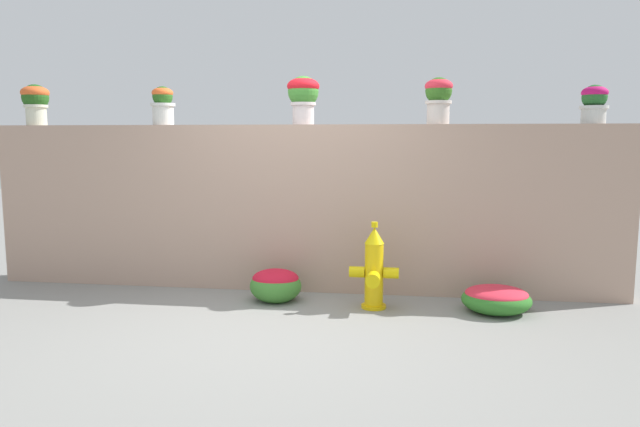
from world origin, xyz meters
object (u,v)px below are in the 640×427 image
at_px(flower_bush_left, 496,298).
at_px(potted_plant_3, 439,96).
at_px(potted_plant_0, 35,100).
at_px(potted_plant_2, 303,94).
at_px(potted_plant_4, 594,102).
at_px(potted_plant_1, 163,103).
at_px(flower_bush_right, 276,284).
at_px(fire_hydrant, 374,271).

bearing_deg(flower_bush_left, potted_plant_3, 130.66).
distance_m(potted_plant_3, flower_bush_left, 2.06).
height_order(potted_plant_0, flower_bush_left, potted_plant_0).
relative_size(potted_plant_2, potted_plant_4, 1.32).
distance_m(potted_plant_0, potted_plant_3, 4.37).
height_order(potted_plant_1, flower_bush_right, potted_plant_1).
distance_m(potted_plant_2, potted_plant_3, 1.37).
height_order(potted_plant_2, potted_plant_4, potted_plant_2).
xyz_separation_m(potted_plant_1, potted_plant_4, (4.37, 0.04, -0.02)).
bearing_deg(fire_hydrant, potted_plant_0, 170.36).
relative_size(potted_plant_2, fire_hydrant, 0.60).
distance_m(potted_plant_0, potted_plant_4, 5.86).
height_order(potted_plant_3, flower_bush_right, potted_plant_3).
height_order(potted_plant_4, flower_bush_right, potted_plant_4).
bearing_deg(flower_bush_right, potted_plant_1, 158.90).
relative_size(potted_plant_1, flower_bush_left, 0.64).
relative_size(flower_bush_left, flower_bush_right, 1.24).
bearing_deg(fire_hydrant, flower_bush_right, 173.27).
bearing_deg(potted_plant_3, flower_bush_right, -160.96).
distance_m(potted_plant_1, potted_plant_2, 1.52).
bearing_deg(fire_hydrant, potted_plant_2, 140.34).
bearing_deg(potted_plant_2, potted_plant_0, -179.91).
relative_size(potted_plant_3, flower_bush_left, 0.73).
distance_m(potted_plant_1, potted_plant_3, 2.89).
relative_size(potted_plant_1, flower_bush_right, 0.80).
distance_m(potted_plant_4, flower_bush_right, 3.58).
xyz_separation_m(potted_plant_0, potted_plant_4, (5.86, 0.02, -0.06)).
bearing_deg(potted_plant_3, fire_hydrant, -132.18).
bearing_deg(flower_bush_left, potted_plant_4, 33.62).
xyz_separation_m(potted_plant_1, flower_bush_right, (1.32, -0.51, -1.80)).
bearing_deg(flower_bush_right, flower_bush_left, -2.30).
height_order(potted_plant_4, fire_hydrant, potted_plant_4).
xyz_separation_m(potted_plant_1, flower_bush_left, (3.43, -0.59, -1.84)).
relative_size(potted_plant_4, flower_bush_left, 0.59).
bearing_deg(potted_plant_3, potted_plant_1, -179.38).
relative_size(potted_plant_2, flower_bush_left, 0.78).
bearing_deg(potted_plant_2, fire_hydrant, -39.66).
bearing_deg(flower_bush_left, fire_hydrant, -178.46).
distance_m(flower_bush_left, flower_bush_right, 2.11).
bearing_deg(potted_plant_0, potted_plant_3, 0.19).
bearing_deg(flower_bush_right, potted_plant_0, 169.36).
bearing_deg(fire_hydrant, potted_plant_4, 17.62).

